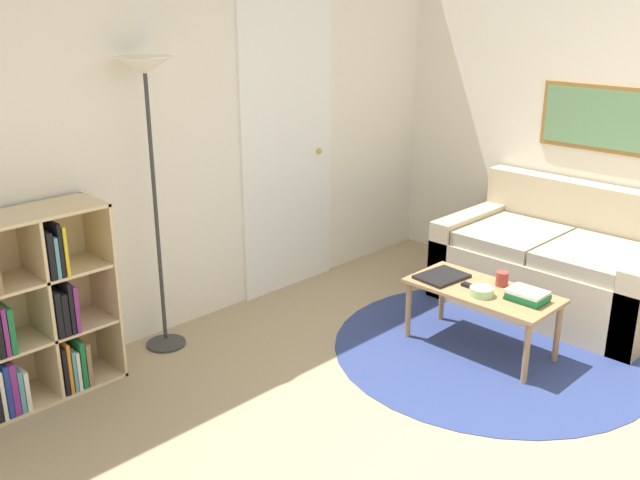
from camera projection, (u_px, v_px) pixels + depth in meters
wall_back at (201, 130)px, 4.62m from camera, size 7.53×0.11×2.60m
wall_right at (559, 112)px, 5.25m from camera, size 0.08×5.61×2.60m
rug at (492, 348)px, 4.51m from camera, size 1.99×1.99×0.01m
floor_lamp at (147, 101)px, 4.05m from camera, size 0.32×0.32×1.79m
couch at (559, 267)px, 5.06m from camera, size 0.91×1.52×0.85m
coffee_table at (482, 296)px, 4.39m from camera, size 0.45×0.92×0.41m
laptop at (442, 276)px, 4.54m from camera, size 0.33×0.26×0.02m
bowl at (482, 292)px, 4.27m from camera, size 0.14×0.14×0.05m
book_stack_on_table at (527, 296)px, 4.20m from camera, size 0.17×0.23×0.07m
cup at (502, 279)px, 4.41m from camera, size 0.08×0.08×0.09m
remote at (474, 288)px, 4.37m from camera, size 0.05×0.18×0.02m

